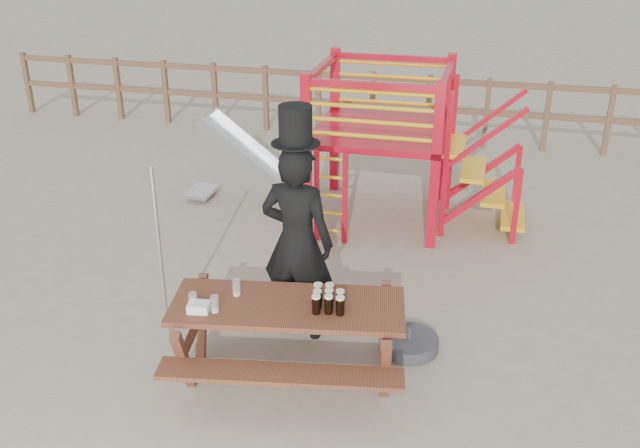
% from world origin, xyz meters
% --- Properties ---
extents(ground, '(60.00, 60.00, 0.00)m').
position_xyz_m(ground, '(0.00, 0.00, 0.00)').
color(ground, tan).
rests_on(ground, ground).
extents(back_fence, '(15.09, 0.09, 1.20)m').
position_xyz_m(back_fence, '(0.00, 7.00, 0.74)').
color(back_fence, brown).
rests_on(back_fence, ground).
extents(playground_fort, '(4.71, 1.84, 2.10)m').
position_xyz_m(playground_fort, '(0.12, 3.58, 1.07)').
color(playground_fort, red).
rests_on(playground_fort, ground).
extents(picnic_table, '(2.23, 1.71, 0.79)m').
position_xyz_m(picnic_table, '(0.03, -0.21, 0.50)').
color(picnic_table, brown).
rests_on(picnic_table, ground).
extents(man_with_hat, '(0.77, 0.55, 2.34)m').
position_xyz_m(man_with_hat, '(-0.10, 0.57, 1.05)').
color(man_with_hat, black).
rests_on(man_with_hat, ground).
extents(metal_pole, '(0.04, 0.04, 1.81)m').
position_xyz_m(metal_pole, '(-1.33, 0.15, 0.91)').
color(metal_pole, '#B2B2B7').
rests_on(metal_pole, ground).
extents(parasol_base, '(0.58, 0.58, 0.24)m').
position_xyz_m(parasol_base, '(1.03, 0.51, 0.07)').
color(parasol_base, '#3C3C41').
rests_on(parasol_base, ground).
extents(paper_bag, '(0.20, 0.16, 0.08)m').
position_xyz_m(paper_bag, '(-0.67, -0.50, 0.83)').
color(paper_bag, white).
rests_on(paper_bag, picnic_table).
extents(stout_pints, '(0.31, 0.29, 0.17)m').
position_xyz_m(stout_pints, '(0.38, -0.19, 0.87)').
color(stout_pints, black).
rests_on(stout_pints, picnic_table).
extents(empty_glasses, '(0.36, 0.38, 0.15)m').
position_xyz_m(empty_glasses, '(-0.58, -0.37, 0.86)').
color(empty_glasses, silver).
rests_on(empty_glasses, picnic_table).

